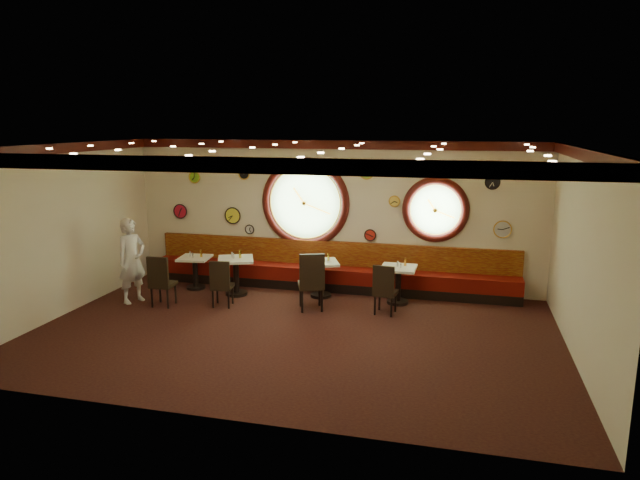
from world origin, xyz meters
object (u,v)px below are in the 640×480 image
Objects in this scene: table_a at (195,269)px; table_d at (398,280)px; chair_c at (312,278)px; condiment_d_salt at (398,264)px; waiter at (132,261)px; table_c at (321,274)px; condiment_b_salt at (232,255)px; chair_b at (221,281)px; chair_d at (385,286)px; table_b at (236,272)px; condiment_c_bottle at (328,257)px; condiment_c_pepper at (322,259)px; condiment_a_bottle at (201,253)px; condiment_a_pepper at (193,255)px; condiment_d_bottle at (405,262)px; condiment_a_salt at (190,254)px; condiment_c_salt at (316,259)px; condiment_d_pepper at (401,266)px; chair_a at (161,278)px; condiment_b_pepper at (233,256)px; condiment_b_bottle at (240,254)px.

table_a is 0.95× the size of table_d.
chair_c reaches higher than condiment_d_salt.
table_d reaches higher than table_a.
waiter reaches higher than condiment_d_salt.
condiment_b_salt reaches higher than table_c.
condiment_b_salt is at bearing 90.42° from chair_b.
table_b is at bearing 178.29° from chair_d.
table_d is 1.53m from condiment_c_bottle.
condiment_a_bottle reaches higher than condiment_c_pepper.
condiment_d_bottle is at bearing 2.98° from condiment_a_pepper.
condiment_a_salt reaches higher than table_d.
condiment_c_salt is 0.64× the size of condiment_d_bottle.
condiment_c_salt is 0.96× the size of condiment_d_salt.
chair_d reaches higher than table_b.
waiter reaches higher than table_a.
chair_d reaches higher than condiment_d_pepper.
table_d is at bearing 8.65° from chair_c.
condiment_a_salt is 1.04× the size of condiment_d_salt.
condiment_b_salt is (-1.87, -0.24, 0.37)m from table_c.
condiment_d_pepper is (4.46, 0.04, 0.04)m from condiment_a_pepper.
chair_a reaches higher than condiment_b_salt.
condiment_a_salt is at bearing 143.06° from chair_c.
condiment_c_bottle is (3.05, 0.17, 0.07)m from condiment_a_salt.
condiment_a_pepper reaches higher than table_d.
condiment_c_salt is (2.78, 1.41, 0.22)m from chair_a.
condiment_d_pepper is (1.61, 0.80, 0.14)m from chair_c.
table_a is at bearing -11.84° from waiter.
table_b is at bearing 30.48° from condiment_b_pepper.
chair_c is 1.87m from condiment_b_bottle.
condiment_a_salt reaches higher than table_b.
condiment_c_salt reaches higher than condiment_a_pepper.
waiter is at bearing -126.45° from condiment_a_pepper.
condiment_c_pepper is at bearing 2.38° from table_a.
condiment_b_bottle is 1.04× the size of condiment_d_bottle.
condiment_b_pepper is at bearing -8.60° from condiment_a_pepper.
condiment_a_bottle is 1.01m from condiment_b_bottle.
condiment_a_pepper is (-1.04, 0.13, 0.26)m from table_b.
table_a is at bearing -177.62° from condiment_c_pepper.
condiment_d_salt is at bearing 125.68° from condiment_d_pepper.
condiment_c_salt is 1.72m from condiment_b_pepper.
condiment_b_pepper is 0.91m from condiment_a_bottle.
table_d is at bearing -0.06° from condiment_a_bottle.
condiment_a_salt is 1.26m from condiment_b_bottle.
condiment_a_pepper is (-4.41, -0.11, 0.29)m from table_d.
table_d is at bearing -2.20° from table_c.
table_c is at bearing 175.31° from condiment_d_pepper.
condiment_d_salt reaches higher than condiment_c_salt.
condiment_d_bottle is at bearing 5.33° from condiment_b_bottle.
condiment_b_pepper is (1.08, 1.09, 0.26)m from chair_a.
condiment_b_salt is 1.03× the size of condiment_d_salt.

